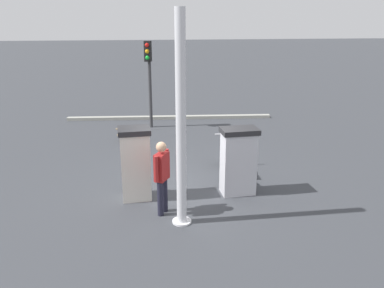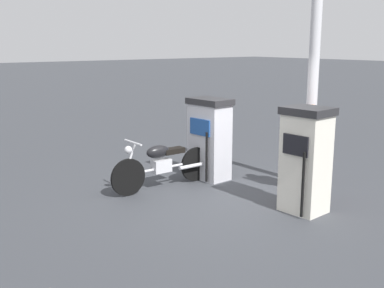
% 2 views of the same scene
% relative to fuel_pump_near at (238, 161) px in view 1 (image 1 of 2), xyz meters
% --- Properties ---
extents(ground_plane, '(120.00, 120.00, 0.00)m').
position_rel_fuel_pump_near_xyz_m(ground_plane, '(0.46, 1.20, -0.82)').
color(ground_plane, '#383A3F').
extents(fuel_pump_near, '(0.61, 0.89, 1.62)m').
position_rel_fuel_pump_near_xyz_m(fuel_pump_near, '(0.00, 0.00, 0.00)').
color(fuel_pump_near, silver).
rests_on(fuel_pump_near, ground).
extents(fuel_pump_far, '(0.66, 0.76, 1.71)m').
position_rel_fuel_pump_near_xyz_m(fuel_pump_far, '(0.00, 2.41, 0.04)').
color(fuel_pump_far, silver).
rests_on(fuel_pump_far, ground).
extents(motorcycle_near_pump, '(2.20, 0.56, 0.98)m').
position_rel_fuel_pump_near_xyz_m(motorcycle_near_pump, '(1.13, -0.01, -0.33)').
color(motorcycle_near_pump, black).
rests_on(motorcycle_near_pump, ground).
extents(attendant_person, '(0.54, 0.36, 1.63)m').
position_rel_fuel_pump_near_xyz_m(attendant_person, '(-0.83, 1.83, 0.11)').
color(attendant_person, '#1E1E2D').
rests_on(attendant_person, ground).
extents(wandering_duck, '(0.37, 0.42, 0.46)m').
position_rel_fuel_pump_near_xyz_m(wandering_duck, '(4.41, 3.00, -0.60)').
color(wandering_duck, '#847051').
rests_on(wandering_duck, ground).
extents(roadside_traffic_light, '(0.40, 0.28, 3.21)m').
position_rel_fuel_pump_near_xyz_m(roadside_traffic_light, '(6.03, 2.00, 1.40)').
color(roadside_traffic_light, '#38383A').
rests_on(roadside_traffic_light, ground).
extents(canopy_support_pole, '(0.40, 0.40, 4.24)m').
position_rel_fuel_pump_near_xyz_m(canopy_support_pole, '(-1.28, 1.46, 1.22)').
color(canopy_support_pole, silver).
rests_on(canopy_support_pole, ground).
extents(road_edge_kerb, '(0.71, 8.34, 0.12)m').
position_rel_fuel_pump_near_xyz_m(road_edge_kerb, '(7.26, 1.20, -0.76)').
color(road_edge_kerb, '#9E9E93').
rests_on(road_edge_kerb, ground).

